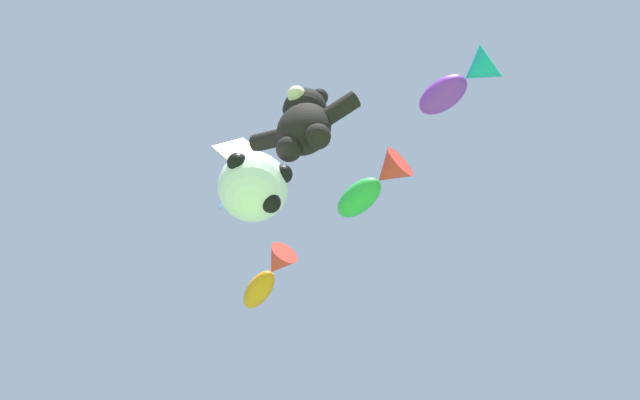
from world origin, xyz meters
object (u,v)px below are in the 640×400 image
fish_kite_emerald (374,185)px  fish_kite_violet (460,82)px  diamond_kite (239,157)px  fish_kite_tangerine (268,276)px  teddy_bear_kite (304,123)px  soccer_ball_kite (254,186)px

fish_kite_emerald → fish_kite_violet: bearing=-31.5°
fish_kite_violet → diamond_kite: (-4.73, -0.15, 0.65)m
fish_kite_tangerine → diamond_kite: (0.56, -2.52, 0.71)m
diamond_kite → fish_kite_emerald: bearing=34.1°
teddy_bear_kite → fish_kite_emerald: (0.03, 3.09, 3.27)m
fish_kite_emerald → fish_kite_tangerine: fish_kite_emerald is taller
soccer_ball_kite → fish_kite_violet: 5.51m
soccer_ball_kite → diamond_kite: 5.31m
soccer_ball_kite → fish_kite_tangerine: size_ratio=0.62×
teddy_bear_kite → fish_kite_tangerine: fish_kite_tangerine is taller
fish_kite_tangerine → fish_kite_emerald: bearing=-17.5°
fish_kite_violet → fish_kite_tangerine: size_ratio=0.98×
fish_kite_violet → fish_kite_emerald: (-2.36, 1.45, 0.26)m
fish_kite_violet → fish_kite_emerald: size_ratio=0.90×
teddy_bear_kite → fish_kite_violet: 4.19m
diamond_kite → teddy_bear_kite: bearing=-32.7°
fish_kite_emerald → soccer_ball_kite: bearing=-105.1°
fish_kite_emerald → fish_kite_tangerine: bearing=162.5°
fish_kite_violet → diamond_kite: 4.78m
fish_kite_tangerine → soccer_ball_kite: bearing=-61.7°
fish_kite_emerald → diamond_kite: 2.88m
teddy_bear_kite → diamond_kite: (-2.33, 1.50, 3.66)m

